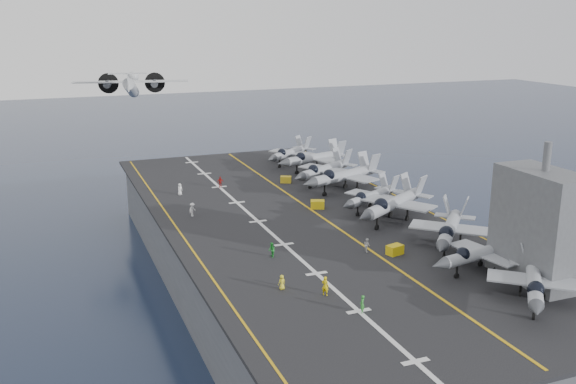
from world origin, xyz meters
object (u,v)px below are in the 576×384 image
object	(u,v)px
island_superstructure	(541,213)
fighter_jet_0	(534,281)
tow_cart_a	(395,250)
transport_plane	(131,88)

from	to	relation	value
island_superstructure	fighter_jet_0	distance (m)	8.08
island_superstructure	fighter_jet_0	xyz separation A→B (m)	(-4.23, -4.53, -5.18)
tow_cart_a	island_superstructure	bearing A→B (deg)	-50.55
fighter_jet_0	tow_cart_a	xyz separation A→B (m)	(-5.72, 16.62, -1.75)
tow_cart_a	fighter_jet_0	bearing A→B (deg)	-71.00
fighter_jet_0	tow_cart_a	distance (m)	17.66
fighter_jet_0	tow_cart_a	world-z (taller)	fighter_jet_0
transport_plane	tow_cart_a	bearing A→B (deg)	-75.65
fighter_jet_0	tow_cart_a	bearing A→B (deg)	109.00
fighter_jet_0	island_superstructure	bearing A→B (deg)	46.93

